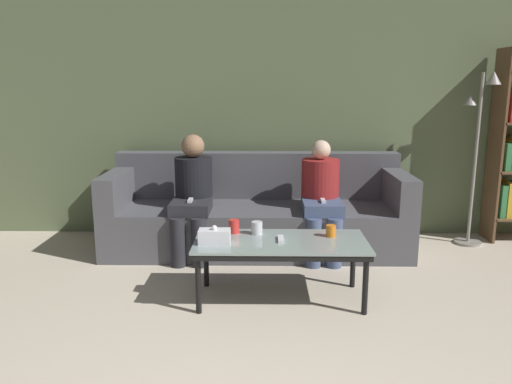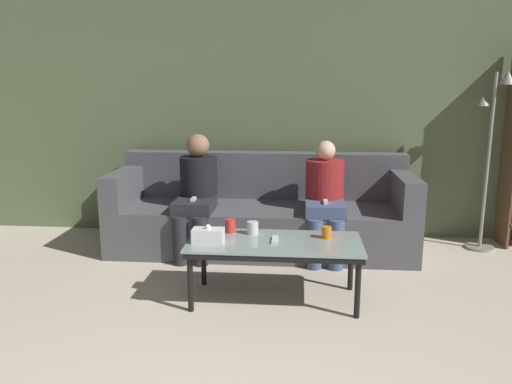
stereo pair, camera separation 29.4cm
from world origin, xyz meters
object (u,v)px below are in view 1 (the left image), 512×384
Objects in this scene: coffee_table at (281,246)px; seated_person_left_end at (193,191)px; cup_near_right at (257,228)px; game_remote at (281,239)px; couch at (257,215)px; tissue_box at (214,236)px; standing_lamp at (478,141)px; cup_far_center at (331,231)px; cup_near_left at (234,226)px; seated_person_mid_left at (321,195)px.

seated_person_left_end reaches higher than coffee_table.
cup_near_right is 0.23m from game_remote.
couch is 2.26× the size of coffee_table.
couch is at bearing 98.85° from coffee_table.
tissue_box is 2.82m from standing_lamp.
cup_far_center is 0.05× the size of standing_lamp.
couch is 12.65× the size of tissue_box.
game_remote is at bearing -41.10° from cup_near_right.
cup_near_left is at bearing -62.34° from seated_person_left_end.
tissue_box is at bearing -129.19° from seated_person_mid_left.
tissue_box is 0.21× the size of seated_person_mid_left.
cup_far_center is 0.85m from tissue_box.
standing_lamp reaches higher than seated_person_mid_left.
cup_near_right reaches higher than cup_far_center.
standing_lamp is (2.26, 1.17, 0.52)m from cup_near_left.
tissue_box is (-0.29, -0.23, 0.00)m from cup_near_right.
coffee_table is 8.22× the size of game_remote.
cup_far_center is 0.38m from game_remote.
seated_person_left_end reaches higher than couch.
couch is 32.27× the size of cup_far_center.
cup_far_center is at bearing -6.52° from cup_near_left.
couch is 0.68m from seated_person_left_end.
coffee_table is 0.74× the size of standing_lamp.
game_remote is at bearing -81.15° from couch.
seated_person_left_end is (-0.59, 0.83, 0.10)m from cup_near_right.
game_remote is 1.06m from seated_person_mid_left.
game_remote is 0.14× the size of seated_person_mid_left.
coffee_table is 1.07m from seated_person_mid_left.
cup_far_center is 0.88m from seated_person_mid_left.
cup_far_center is at bearing 14.85° from coffee_table.
standing_lamp reaches higher than cup_far_center.
cup_near_left is 0.06× the size of standing_lamp.
cup_near_left reaches higher than cup_far_center.
couch is at bearing 20.08° from seated_person_left_end.
standing_lamp is (1.91, 1.35, 0.56)m from game_remote.
tissue_box is at bearing -170.59° from game_remote.
cup_near_right is at bearing -124.43° from seated_person_mid_left.
game_remote reaches higher than coffee_table.
game_remote is 1.25m from seated_person_left_end.
game_remote is at bearing 9.41° from tissue_box.
cup_near_left reaches higher than cup_near_right.
game_remote is at bearing -27.43° from cup_near_left.
seated_person_left_end is (-2.68, -0.36, -0.42)m from standing_lamp.
tissue_box is at bearing -102.43° from couch.
seated_person_left_end is at bearing 105.80° from tissue_box.
cup_near_left is at bearing 173.48° from cup_far_center.
couch reaches higher than coffee_table.
seated_person_mid_left is at bearing -20.41° from couch.
game_remote is 0.14× the size of seated_person_left_end.
cup_near_right is 0.63× the size of game_remote.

